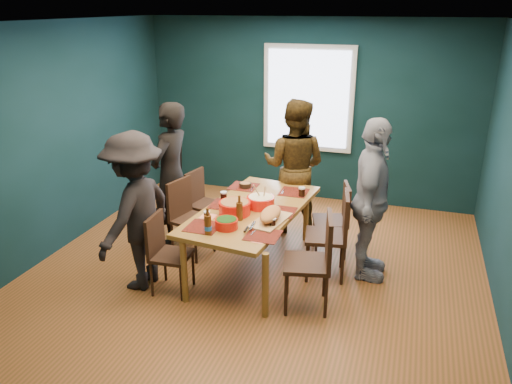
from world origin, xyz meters
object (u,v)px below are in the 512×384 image
(person_near_left, at_px, (135,212))
(bowl_dumpling, at_px, (261,201))
(chair_left_far, at_px, (201,198))
(chair_right_near, at_px, (317,255))
(chair_right_far, at_px, (338,214))
(chair_right_mid, at_px, (335,229))
(person_right, at_px, (371,201))
(bowl_herbs, at_px, (227,223))
(dining_table, at_px, (252,214))
(chair_left_mid, at_px, (186,211))
(bowl_salad, at_px, (235,207))
(person_far_left, at_px, (171,175))
(chair_left_near, at_px, (164,248))
(person_back, at_px, (294,166))
(cutting_board, at_px, (270,216))

(person_near_left, height_order, bowl_dumpling, person_near_left)
(chair_left_far, relative_size, chair_right_near, 0.86)
(chair_right_far, relative_size, chair_right_mid, 0.90)
(person_right, xyz_separation_m, bowl_herbs, (-1.34, -0.80, -0.11))
(chair_right_mid, bearing_deg, chair_right_far, 86.05)
(dining_table, relative_size, chair_left_mid, 2.21)
(bowl_salad, bearing_deg, chair_left_mid, 156.21)
(dining_table, height_order, bowl_herbs, bowl_herbs)
(chair_left_far, xyz_separation_m, person_near_left, (-0.11, -1.39, 0.35))
(person_far_left, bearing_deg, chair_right_mid, 89.52)
(chair_left_mid, xyz_separation_m, bowl_herbs, (0.79, -0.69, 0.25))
(chair_right_far, height_order, person_right, person_right)
(chair_left_near, height_order, person_near_left, person_near_left)
(person_near_left, bearing_deg, bowl_salad, 124.31)
(bowl_dumpling, bearing_deg, chair_left_mid, 176.56)
(bowl_dumpling, distance_m, bowl_herbs, 0.66)
(bowl_herbs, bearing_deg, chair_right_far, 52.16)
(chair_right_far, height_order, person_back, person_back)
(bowl_dumpling, bearing_deg, person_far_left, 167.81)
(chair_left_near, height_order, bowl_dumpling, bowl_dumpling)
(person_right, relative_size, cutting_board, 2.64)
(dining_table, bearing_deg, bowl_salad, -115.70)
(dining_table, distance_m, chair_right_near, 1.03)
(chair_right_mid, bearing_deg, dining_table, 176.14)
(person_far_left, distance_m, cutting_board, 1.58)
(chair_left_far, bearing_deg, chair_left_near, -70.23)
(person_near_left, xyz_separation_m, bowl_herbs, (0.95, 0.14, -0.06))
(dining_table, relative_size, chair_right_mid, 2.08)
(bowl_salad, distance_m, bowl_dumpling, 0.34)
(chair_right_mid, height_order, person_back, person_back)
(dining_table, height_order, person_near_left, person_near_left)
(dining_table, bearing_deg, bowl_dumpling, 44.08)
(person_right, height_order, bowl_salad, person_right)
(dining_table, xyz_separation_m, chair_right_mid, (0.92, 0.10, -0.10))
(chair_left_near, distance_m, bowl_herbs, 0.72)
(chair_left_far, relative_size, person_back, 0.48)
(chair_left_near, bearing_deg, chair_left_far, 95.16)
(chair_right_far, distance_m, bowl_salad, 1.34)
(chair_left_near, distance_m, person_right, 2.24)
(person_back, distance_m, person_near_left, 2.26)
(chair_left_mid, relative_size, bowl_dumpling, 2.99)
(chair_right_near, height_order, person_back, person_back)
(chair_right_far, height_order, chair_right_near, chair_right_near)
(chair_left_mid, height_order, chair_right_near, chair_right_near)
(chair_right_mid, relative_size, bowl_dumpling, 3.18)
(dining_table, height_order, chair_left_far, chair_left_far)
(person_back, relative_size, person_right, 0.98)
(bowl_salad, height_order, cutting_board, cutting_board)
(chair_left_mid, relative_size, person_near_left, 0.54)
(chair_right_near, height_order, bowl_salad, chair_right_near)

